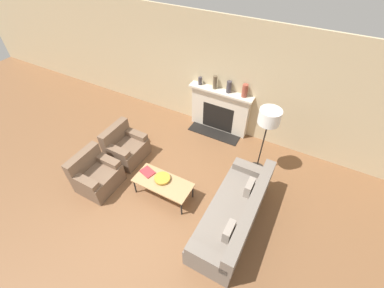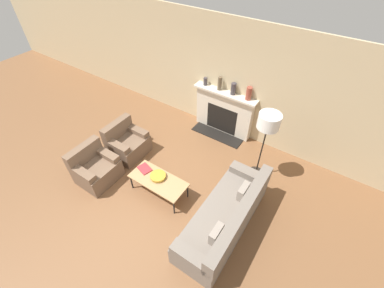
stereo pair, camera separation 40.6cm
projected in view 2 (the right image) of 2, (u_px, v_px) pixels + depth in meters
ground_plane at (143, 201)px, 5.37m from camera, size 18.00×18.00×0.00m
wall_back at (220, 77)px, 6.25m from camera, size 18.00×0.06×2.90m
fireplace at (223, 112)px, 6.66m from camera, size 1.67×0.59×1.19m
couch at (226, 217)px, 4.73m from camera, size 0.84×2.27×0.86m
armchair_near at (95, 168)px, 5.61m from camera, size 0.76×0.83×0.84m
armchair_far at (127, 143)px, 6.20m from camera, size 0.76×0.83×0.84m
coffee_table at (158, 181)px, 5.27m from camera, size 1.21×0.55×0.42m
bowl at (158, 176)px, 5.27m from camera, size 0.33×0.33×0.07m
book at (145, 169)px, 5.45m from camera, size 0.34×0.29×0.02m
floor_lamp at (268, 126)px, 4.94m from camera, size 0.44×0.44×1.69m
mantel_vase_left at (205, 81)px, 6.42m from camera, size 0.10×0.10×0.20m
mantel_vase_center_left at (220, 84)px, 6.21m from camera, size 0.10×0.10×0.34m
mantel_vase_center_right at (233, 89)px, 6.07m from camera, size 0.12×0.12×0.29m
mantel_vase_right at (249, 93)px, 5.90m from camera, size 0.13×0.13×0.32m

